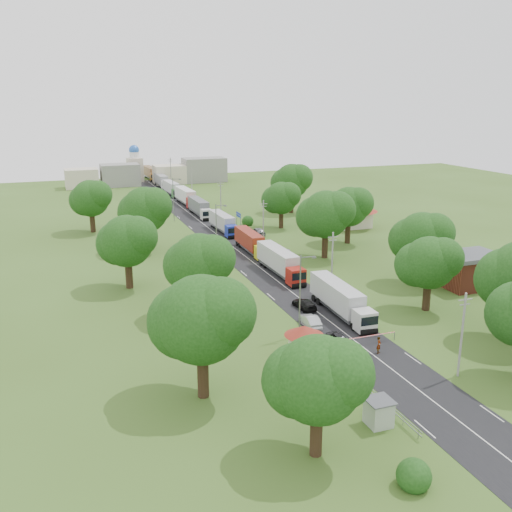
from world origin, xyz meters
name	(u,v)px	position (x,y,z in m)	size (l,w,h in m)	color
ground	(278,282)	(0.00, 0.00, 0.00)	(260.00, 260.00, 0.00)	#38551C
road	(238,251)	(0.00, 20.00, 0.00)	(8.00, 200.00, 0.04)	black
boom_barrier	(351,340)	(-1.36, -25.00, 0.89)	(9.22, 0.35, 1.18)	slate
guard_booth	(304,337)	(-7.20, -25.00, 2.16)	(4.40, 4.40, 3.45)	beige
kiosk	(379,412)	(-7.00, -40.00, 1.23)	(2.30, 2.30, 2.41)	#99A593
guard_rail	(368,394)	(-5.00, -35.00, 0.00)	(0.10, 17.00, 1.70)	slate
info_sign	(239,218)	(5.20, 35.00, 3.00)	(0.12, 3.10, 4.10)	slate
pole_0	(462,334)	(5.50, -35.00, 4.68)	(1.60, 0.24, 9.00)	gray
pole_1	(332,261)	(5.50, -7.00, 4.68)	(1.60, 0.24, 9.00)	gray
pole_2	(263,223)	(5.50, 21.00, 4.68)	(1.60, 0.24, 9.00)	gray
pole_3	(221,199)	(5.50, 49.00, 4.68)	(1.60, 0.24, 9.00)	gray
pole_4	(192,183)	(5.50, 77.00, 4.68)	(1.60, 0.24, 9.00)	gray
pole_5	(171,171)	(5.50, 105.00, 4.68)	(1.60, 0.24, 9.00)	gray
lamp_0	(301,292)	(-5.35, -20.00, 5.55)	(2.03, 0.22, 10.00)	slate
lamp_1	(217,229)	(-5.35, 15.00, 5.55)	(2.03, 0.22, 10.00)	slate
lamp_2	(174,197)	(-5.35, 50.00, 5.55)	(2.03, 0.22, 10.00)	slate
tree_2	(429,262)	(13.99, -17.86, 6.60)	(8.00, 8.00, 10.10)	#382616
tree_3	(421,237)	(19.99, -7.84, 7.22)	(8.80, 8.80, 11.07)	#382616
tree_4	(325,214)	(12.99, 10.17, 7.85)	(9.60, 9.60, 12.05)	#382616
tree_5	(348,207)	(21.99, 18.16, 7.22)	(8.80, 8.80, 11.07)	#382616
tree_6	(281,198)	(14.99, 35.14, 6.60)	(8.00, 8.00, 10.10)	#382616
tree_7	(292,181)	(23.99, 50.17, 7.85)	(9.60, 9.60, 12.05)	#382616
tree_8	(317,379)	(-14.01, -41.86, 6.60)	(8.00, 8.00, 10.10)	#382616
tree_9	(201,319)	(-20.01, -29.83, 7.85)	(9.60, 9.60, 12.05)	#382616
tree_10	(199,263)	(-15.01, -9.84, 7.22)	(8.80, 8.80, 11.07)	#382616
tree_11	(127,241)	(-22.01, 5.16, 7.22)	(8.80, 8.80, 11.07)	#382616
tree_12	(145,210)	(-16.01, 25.17, 7.85)	(9.60, 9.60, 12.05)	#382616
tree_13	(91,198)	(-24.01, 45.16, 7.22)	(8.80, 8.80, 11.07)	#382616
house_brick	(470,270)	(26.00, -12.00, 2.65)	(8.60, 6.60, 5.20)	maroon
house_cream	(354,211)	(30.00, 30.00, 3.64)	(10.08, 10.08, 5.80)	beige
distant_town	(153,174)	(0.68, 110.00, 3.49)	(52.00, 8.00, 8.00)	gray
church	(135,166)	(-4.00, 118.00, 5.39)	(5.00, 5.00, 12.30)	beige
truck_0	(340,299)	(2.33, -15.53, 2.13)	(2.88, 14.53, 4.02)	silver
truck_1	(280,262)	(1.66, 3.41, 2.17)	(2.70, 14.73, 4.08)	#A01A12
truck_2	(251,242)	(1.91, 18.05, 1.98)	(2.50, 13.47, 3.73)	yellow
truck_3	(223,223)	(1.94, 35.55, 2.01)	(2.62, 13.67, 3.78)	#1B2DA4
truck_4	(199,207)	(1.65, 54.10, 2.05)	(2.51, 13.94, 3.86)	silver
truck_5	(186,196)	(2.03, 69.60, 2.21)	(3.07, 15.07, 4.17)	maroon
truck_6	(172,188)	(1.69, 86.08, 2.01)	(2.89, 13.73, 3.79)	#26662A
truck_7	(161,181)	(1.99, 103.22, 2.03)	(2.45, 13.82, 3.83)	silver
truck_8	(151,173)	(1.90, 122.33, 2.21)	(3.38, 15.10, 4.17)	brown
car_lane_front	(337,338)	(-2.22, -23.50, 0.67)	(1.57, 3.91, 1.33)	black
car_lane_mid	(310,321)	(-3.00, -17.86, 0.73)	(1.54, 4.42, 1.45)	#AFB3B8
car_lane_rear	(304,304)	(-1.14, -12.00, 0.67)	(1.88, 4.61, 1.34)	black
car_verge_near	(285,253)	(6.34, 12.39, 0.80)	(2.66, 5.77, 1.60)	silver
car_verge_far	(258,232)	(7.77, 30.08, 0.81)	(1.90, 4.73, 1.61)	slate
pedestrian_near	(379,345)	(0.79, -27.53, 0.96)	(0.70, 0.46, 1.92)	gray
pedestrian_booth	(298,337)	(-6.50, -22.00, 0.79)	(0.77, 0.60, 1.58)	gray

